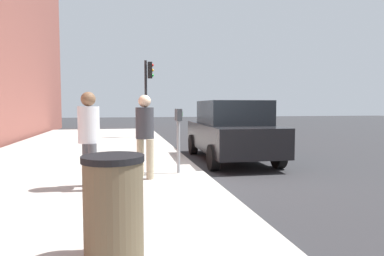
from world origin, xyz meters
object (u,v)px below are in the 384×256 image
(pedestrian_at_meter, at_px, (145,130))
(pedestrian_bystander, at_px, (89,132))
(traffic_signal, at_px, (148,86))
(parking_meter, at_px, (178,127))
(trash_bin, at_px, (114,208))
(parked_sedan_near, at_px, (231,131))

(pedestrian_at_meter, height_order, pedestrian_bystander, pedestrian_bystander)
(pedestrian_bystander, relative_size, traffic_signal, 0.48)
(parking_meter, height_order, pedestrian_at_meter, pedestrian_at_meter)
(parking_meter, relative_size, pedestrian_bystander, 0.82)
(pedestrian_at_meter, xyz_separation_m, traffic_signal, (8.94, -0.73, 1.44))
(traffic_signal, relative_size, trash_bin, 3.56)
(pedestrian_at_meter, xyz_separation_m, parked_sedan_near, (2.49, -2.68, -0.24))
(parking_meter, xyz_separation_m, trash_bin, (-3.91, 1.27, -0.51))
(trash_bin, bearing_deg, pedestrian_bystander, 9.78)
(traffic_signal, bearing_deg, pedestrian_bystander, 169.65)
(parking_meter, relative_size, traffic_signal, 0.39)
(parked_sedan_near, distance_m, traffic_signal, 6.94)
(pedestrian_bystander, bearing_deg, parking_meter, 8.02)
(pedestrian_at_meter, bearing_deg, parked_sedan_near, 14.75)
(parked_sedan_near, distance_m, trash_bin, 6.89)
(parking_meter, distance_m, parked_sedan_near, 2.92)
(pedestrian_at_meter, distance_m, trash_bin, 3.67)
(pedestrian_at_meter, xyz_separation_m, trash_bin, (-3.60, 0.53, -0.48))
(traffic_signal, bearing_deg, parked_sedan_near, -163.13)
(pedestrian_bystander, distance_m, trash_bin, 3.00)
(pedestrian_bystander, relative_size, trash_bin, 1.70)
(parking_meter, relative_size, parked_sedan_near, 0.32)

